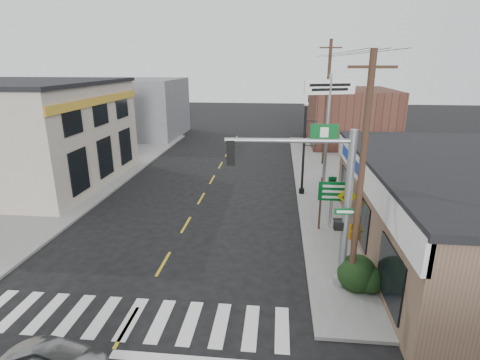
# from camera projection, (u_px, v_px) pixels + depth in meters

# --- Properties ---
(ground) EXTENTS (140.00, 140.00, 0.00)m
(ground) POSITION_uv_depth(u_px,v_px,m) (127.00, 327.00, 12.09)
(ground) COLOR black
(ground) RESTS_ON ground
(sidewalk_right) EXTENTS (6.00, 38.00, 0.13)m
(sidewalk_right) POSITION_uv_depth(u_px,v_px,m) (345.00, 197.00, 23.53)
(sidewalk_right) COLOR slate
(sidewalk_right) RESTS_ON ground
(sidewalk_left) EXTENTS (6.00, 38.00, 0.13)m
(sidewalk_left) POSITION_uv_depth(u_px,v_px,m) (73.00, 188.00, 25.28)
(sidewalk_left) COLOR slate
(sidewalk_left) RESTS_ON ground
(center_line) EXTENTS (0.12, 56.00, 0.01)m
(center_line) POSITION_uv_depth(u_px,v_px,m) (186.00, 225.00, 19.68)
(center_line) COLOR gold
(center_line) RESTS_ON ground
(crosswalk) EXTENTS (11.00, 2.20, 0.01)m
(crosswalk) POSITION_uv_depth(u_px,v_px,m) (131.00, 319.00, 12.47)
(crosswalk) COLOR silver
(crosswalk) RESTS_ON ground
(left_building) EXTENTS (12.00, 12.00, 6.80)m
(left_building) POSITION_uv_depth(u_px,v_px,m) (19.00, 135.00, 25.62)
(left_building) COLOR #BCB09D
(left_building) RESTS_ON ground
(bldg_distant_right) EXTENTS (8.00, 10.00, 5.60)m
(bldg_distant_right) POSITION_uv_depth(u_px,v_px,m) (350.00, 117.00, 38.54)
(bldg_distant_right) COLOR #543126
(bldg_distant_right) RESTS_ON ground
(bldg_distant_left) EXTENTS (9.00, 10.00, 6.40)m
(bldg_distant_left) POSITION_uv_depth(u_px,v_px,m) (141.00, 108.00, 42.56)
(bldg_distant_left) COLOR slate
(bldg_distant_left) RESTS_ON ground
(traffic_signal_pole) EXTENTS (4.80, 0.38, 6.08)m
(traffic_signal_pole) POSITION_uv_depth(u_px,v_px,m) (327.00, 194.00, 13.17)
(traffic_signal_pole) COLOR #91959A
(traffic_signal_pole) RESTS_ON sidewalk_right
(guide_sign) EXTENTS (1.55, 0.13, 2.71)m
(guide_sign) POSITION_uv_depth(u_px,v_px,m) (334.00, 196.00, 18.32)
(guide_sign) COLOR #432D1F
(guide_sign) RESTS_ON sidewalk_right
(fire_hydrant) EXTENTS (0.24, 0.24, 0.77)m
(fire_hydrant) POSITION_uv_depth(u_px,v_px,m) (350.00, 230.00, 17.73)
(fire_hydrant) COLOR #C47709
(fire_hydrant) RESTS_ON sidewalk_right
(ped_crossing_sign) EXTENTS (0.92, 0.07, 2.38)m
(ped_crossing_sign) POSITION_uv_depth(u_px,v_px,m) (347.00, 201.00, 17.95)
(ped_crossing_sign) COLOR gray
(ped_crossing_sign) RESTS_ON sidewalk_right
(lamp_post) EXTENTS (0.75, 0.59, 5.81)m
(lamp_post) POSITION_uv_depth(u_px,v_px,m) (305.00, 142.00, 23.03)
(lamp_post) COLOR black
(lamp_post) RESTS_ON sidewalk_right
(dance_center_sign) EXTENTS (3.46, 0.22, 7.34)m
(dance_center_sign) POSITION_uv_depth(u_px,v_px,m) (329.00, 104.00, 23.75)
(dance_center_sign) COLOR gray
(dance_center_sign) RESTS_ON sidewalk_right
(bare_tree) EXTENTS (2.12, 2.12, 4.25)m
(bare_tree) POSITION_uv_depth(u_px,v_px,m) (376.00, 173.00, 16.58)
(bare_tree) COLOR black
(bare_tree) RESTS_ON sidewalk_right
(shrub_front) EXTENTS (1.44, 1.44, 1.08)m
(shrub_front) POSITION_uv_depth(u_px,v_px,m) (357.00, 274.00, 13.89)
(shrub_front) COLOR #1F391B
(shrub_front) RESTS_ON sidewalk_right
(shrub_back) EXTENTS (1.22, 1.22, 0.92)m
(shrub_back) POSITION_uv_depth(u_px,v_px,m) (404.00, 230.00, 17.65)
(shrub_back) COLOR black
(shrub_back) RESTS_ON sidewalk_right
(utility_pole_near) EXTENTS (1.47, 0.22, 8.45)m
(utility_pole_near) POSITION_uv_depth(u_px,v_px,m) (361.00, 178.00, 12.55)
(utility_pole_near) COLOR #3F3220
(utility_pole_near) RESTS_ON sidewalk_right
(utility_pole_far) EXTENTS (1.69, 0.25, 9.73)m
(utility_pole_far) POSITION_uv_depth(u_px,v_px,m) (327.00, 103.00, 29.59)
(utility_pole_far) COLOR #3D271E
(utility_pole_far) RESTS_ON sidewalk_right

